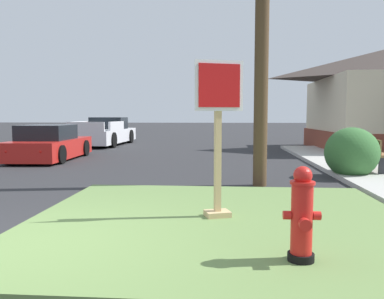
% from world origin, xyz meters
% --- Properties ---
extents(ground_plane, '(160.00, 160.00, 0.00)m').
position_xyz_m(ground_plane, '(0.00, 0.00, 0.00)').
color(ground_plane, '#2B2B2D').
extents(grass_corner_patch, '(5.56, 5.13, 0.08)m').
position_xyz_m(grass_corner_patch, '(2.36, 1.32, 0.04)').
color(grass_corner_patch, '#668447').
rests_on(grass_corner_patch, ground).
extents(sidewalk_strip, '(2.20, 17.98, 0.12)m').
position_xyz_m(sidewalk_strip, '(6.34, 5.82, 0.06)').
color(sidewalk_strip, '#B2AFA8').
rests_on(sidewalk_strip, ground).
extents(fire_hydrant, '(0.38, 0.34, 0.99)m').
position_xyz_m(fire_hydrant, '(3.20, -0.29, 0.55)').
color(fire_hydrant, black).
rests_on(fire_hydrant, grass_corner_patch).
extents(stop_sign, '(0.70, 0.38, 2.30)m').
position_xyz_m(stop_sign, '(2.32, 1.41, 1.20)').
color(stop_sign, tan).
rests_on(stop_sign, grass_corner_patch).
extents(manhole_cover, '(0.70, 0.70, 0.02)m').
position_xyz_m(manhole_cover, '(-0.21, 3.48, 0.01)').
color(manhole_cover, black).
rests_on(manhole_cover, ground).
extents(parked_sedan_red, '(2.05, 4.18, 1.25)m').
position_xyz_m(parked_sedan_red, '(-3.78, 9.13, 0.54)').
color(parked_sedan_red, red).
rests_on(parked_sedan_red, ground).
extents(pickup_truck_white, '(2.26, 5.61, 1.48)m').
position_xyz_m(pickup_truck_white, '(-3.88, 16.12, 0.62)').
color(pickup_truck_white, silver).
rests_on(pickup_truck_white, ground).
extents(street_bench, '(0.43, 1.58, 0.85)m').
position_xyz_m(street_bench, '(6.44, 6.42, 0.59)').
color(street_bench, brown).
rests_on(street_bench, sidewalk_strip).
extents(shrub_by_curb, '(1.33, 1.33, 1.29)m').
position_xyz_m(shrub_by_curb, '(5.67, 5.78, 0.64)').
color(shrub_by_curb, '#376A34').
rests_on(shrub_by_curb, ground).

